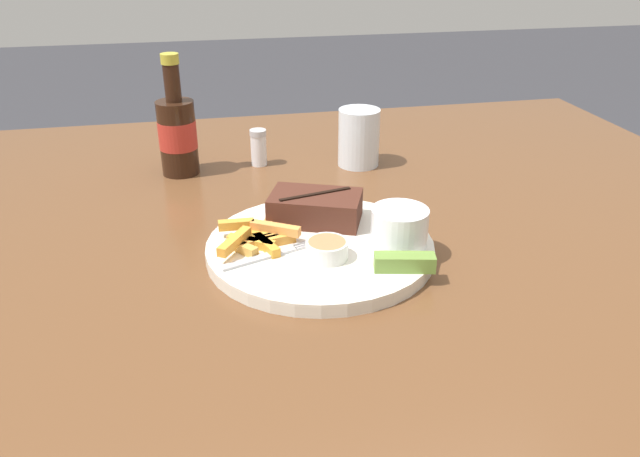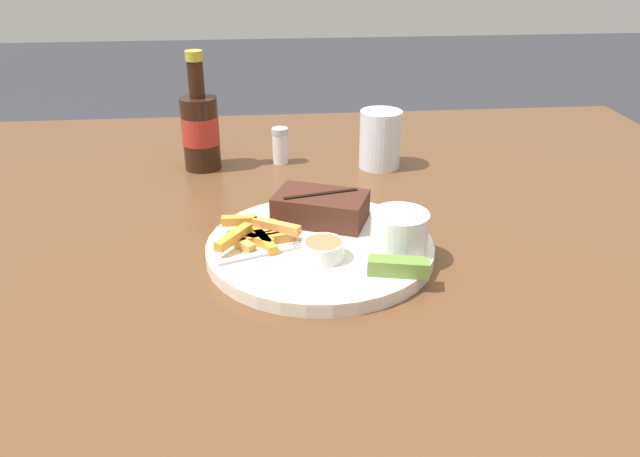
% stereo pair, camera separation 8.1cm
% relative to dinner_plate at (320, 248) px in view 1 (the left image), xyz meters
% --- Properties ---
extents(dining_table, '(1.48, 1.32, 0.72)m').
position_rel_dinner_plate_xyz_m(dining_table, '(0.00, 0.00, -0.07)').
color(dining_table, brown).
rests_on(dining_table, ground_plane).
extents(dinner_plate, '(0.30, 0.30, 0.02)m').
position_rel_dinner_plate_xyz_m(dinner_plate, '(0.00, 0.00, 0.00)').
color(dinner_plate, silver).
rests_on(dinner_plate, dining_table).
extents(steak_portion, '(0.14, 0.12, 0.04)m').
position_rel_dinner_plate_xyz_m(steak_portion, '(0.01, 0.07, 0.03)').
color(steak_portion, '#472319').
rests_on(steak_portion, dinner_plate).
extents(fries_pile, '(0.11, 0.13, 0.02)m').
position_rel_dinner_plate_xyz_m(fries_pile, '(-0.08, 0.01, 0.02)').
color(fries_pile, gold).
rests_on(fries_pile, dinner_plate).
extents(coleslaw_cup, '(0.07, 0.07, 0.05)m').
position_rel_dinner_plate_xyz_m(coleslaw_cup, '(0.10, -0.03, 0.04)').
color(coleslaw_cup, white).
rests_on(coleslaw_cup, dinner_plate).
extents(dipping_sauce_cup, '(0.05, 0.05, 0.02)m').
position_rel_dinner_plate_xyz_m(dipping_sauce_cup, '(-0.00, -0.04, 0.02)').
color(dipping_sauce_cup, silver).
rests_on(dipping_sauce_cup, dinner_plate).
extents(pickle_spear, '(0.08, 0.04, 0.02)m').
position_rel_dinner_plate_xyz_m(pickle_spear, '(0.08, -0.09, 0.02)').
color(pickle_spear, olive).
rests_on(pickle_spear, dinner_plate).
extents(fork_utensil, '(0.13, 0.06, 0.00)m').
position_rel_dinner_plate_xyz_m(fork_utensil, '(-0.07, -0.03, 0.01)').
color(fork_utensil, '#B7B7BC').
rests_on(fork_utensil, dinner_plate).
extents(beer_bottle, '(0.06, 0.06, 0.20)m').
position_rel_dinner_plate_xyz_m(beer_bottle, '(-0.18, 0.34, 0.06)').
color(beer_bottle, black).
rests_on(beer_bottle, dining_table).
extents(drinking_glass, '(0.07, 0.07, 0.10)m').
position_rel_dinner_plate_xyz_m(drinking_glass, '(0.14, 0.31, 0.04)').
color(drinking_glass, silver).
rests_on(drinking_glass, dining_table).
extents(salt_shaker, '(0.03, 0.03, 0.07)m').
position_rel_dinner_plate_xyz_m(salt_shaker, '(-0.04, 0.35, 0.02)').
color(salt_shaker, white).
rests_on(salt_shaker, dining_table).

